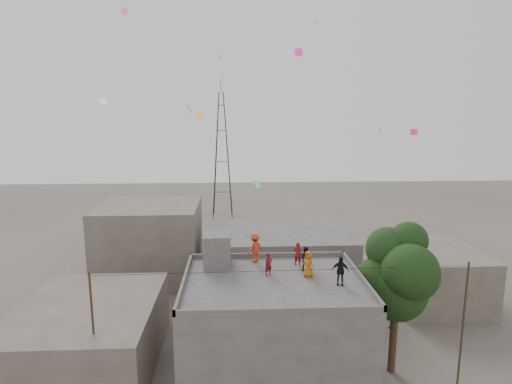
% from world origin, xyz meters
% --- Properties ---
extents(ground, '(140.00, 140.00, 0.00)m').
position_xyz_m(ground, '(0.00, 0.00, 0.00)').
color(ground, '#4C473F').
rests_on(ground, ground).
extents(main_building, '(10.00, 8.00, 6.10)m').
position_xyz_m(main_building, '(0.00, 0.00, 3.05)').
color(main_building, '#4D4B48').
rests_on(main_building, ground).
extents(parapet, '(10.00, 8.00, 0.30)m').
position_xyz_m(parapet, '(0.00, 0.00, 6.25)').
color(parapet, '#4D4B48').
rests_on(parapet, main_building).
extents(stair_head_box, '(1.60, 1.80, 2.00)m').
position_xyz_m(stair_head_box, '(-3.20, 2.60, 7.10)').
color(stair_head_box, '#4D4B48').
rests_on(stair_head_box, main_building).
extents(neighbor_west, '(8.00, 10.00, 4.00)m').
position_xyz_m(neighbor_west, '(-11.00, 2.00, 2.00)').
color(neighbor_west, '#555043').
rests_on(neighbor_west, ground).
extents(neighbor_north, '(12.00, 9.00, 5.00)m').
position_xyz_m(neighbor_north, '(2.00, 14.00, 2.50)').
color(neighbor_north, '#4D4B48').
rests_on(neighbor_north, ground).
extents(neighbor_northwest, '(9.00, 8.00, 7.00)m').
position_xyz_m(neighbor_northwest, '(-10.00, 16.00, 3.50)').
color(neighbor_northwest, '#555043').
rests_on(neighbor_northwest, ground).
extents(neighbor_east, '(7.00, 8.00, 4.40)m').
position_xyz_m(neighbor_east, '(14.00, 10.00, 2.20)').
color(neighbor_east, '#555043').
rests_on(neighbor_east, ground).
extents(tree, '(4.90, 4.60, 9.10)m').
position_xyz_m(tree, '(7.37, 0.60, 6.10)').
color(tree, black).
rests_on(tree, ground).
extents(utility_line, '(20.12, 0.62, 7.40)m').
position_xyz_m(utility_line, '(0.50, -1.25, 3.83)').
color(utility_line, black).
rests_on(utility_line, ground).
extents(transmission_tower, '(2.97, 2.97, 20.01)m').
position_xyz_m(transmission_tower, '(-4.00, 40.00, 9.07)').
color(transmission_tower, black).
rests_on(transmission_tower, ground).
extents(person_red_adult, '(0.62, 0.53, 1.45)m').
position_xyz_m(person_red_adult, '(1.70, 2.43, 6.83)').
color(person_red_adult, maroon).
rests_on(person_red_adult, main_building).
extents(person_orange_child, '(0.86, 0.87, 1.52)m').
position_xyz_m(person_orange_child, '(2.03, 0.55, 6.86)').
color(person_orange_child, '#B76314').
rests_on(person_orange_child, main_building).
extents(person_dark_child, '(0.87, 0.79, 1.46)m').
position_xyz_m(person_dark_child, '(2.01, 1.53, 6.83)').
color(person_dark_child, black).
rests_on(person_dark_child, main_building).
extents(person_dark_adult, '(1.00, 0.60, 1.59)m').
position_xyz_m(person_dark_adult, '(3.57, -0.68, 6.90)').
color(person_dark_adult, black).
rests_on(person_dark_adult, main_building).
extents(person_orange_adult, '(1.35, 1.27, 1.83)m').
position_xyz_m(person_orange_adult, '(-0.89, 3.12, 7.02)').
color(person_orange_adult, red).
rests_on(person_orange_adult, main_building).
extents(person_red_child, '(0.59, 0.53, 1.35)m').
position_xyz_m(person_red_child, '(-0.21, 0.84, 6.77)').
color(person_red_child, maroon).
rests_on(person_red_child, main_building).
extents(kites, '(22.58, 14.85, 12.14)m').
position_xyz_m(kites, '(-0.51, 7.13, 16.58)').
color(kites, red).
rests_on(kites, ground).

